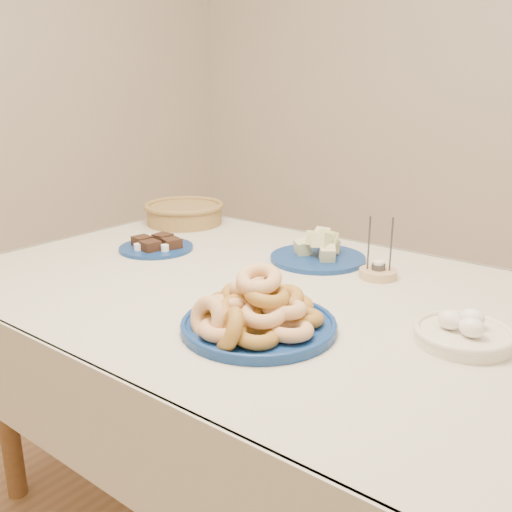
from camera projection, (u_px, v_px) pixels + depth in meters
name	position (u px, v px, depth m)	size (l,w,h in m)	color
dining_table	(268.00, 325.00, 1.53)	(1.71, 1.11, 0.75)	brown
donut_platter	(256.00, 314.00, 1.23)	(0.44, 0.44, 0.16)	navy
melon_plate	(321.00, 251.00, 1.73)	(0.36, 0.36, 0.10)	navy
brownie_plate	(156.00, 246.00, 1.83)	(0.27, 0.27, 0.04)	navy
wicker_basket	(184.00, 213.00, 2.16)	(0.30, 0.30, 0.08)	brown
candle_holder	(378.00, 272.00, 1.57)	(0.14, 0.14, 0.17)	tan
egg_bowl	(464.00, 333.00, 1.18)	(0.21, 0.21, 0.07)	silver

